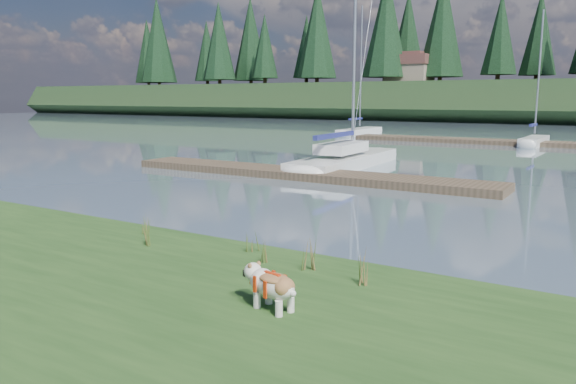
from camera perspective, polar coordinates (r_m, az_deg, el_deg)
The scene contains 20 objects.
ground at distance 41.07m, azimuth 21.59°, elevation 4.49°, with size 200.00×200.00×0.00m, color gray.
bank at distance 9.14m, azimuth -27.11°, elevation -10.81°, with size 60.00×9.00×0.35m, color #2B4D1E.
bulldog at distance 7.69m, azimuth -1.63°, elevation -9.33°, with size 0.97×0.52×0.57m.
sailboat_main at distance 26.61m, azimuth 6.50°, elevation 3.57°, with size 2.53×9.97×14.10m.
dock_near at distance 22.63m, azimuth 1.28°, elevation 1.88°, with size 16.00×2.00×0.30m, color #4C3D2C.
dock_far at distance 40.74m, azimuth 24.37°, elevation 4.48°, with size 26.00×2.20×0.30m, color #4C3D2C.
sailboat_bg_0 at distance 49.00m, azimuth 7.59°, elevation 6.18°, with size 1.60×7.39×10.75m.
sailboat_bg_2 at distance 41.49m, azimuth 23.84°, elevation 4.85°, with size 1.24×5.76×8.88m.
weed_0 at distance 11.26m, azimuth -14.43°, elevation -4.03°, with size 0.17×0.14×0.61m.
weed_1 at distance 10.53m, azimuth -3.73°, elevation -5.12°, with size 0.17×0.14×0.42m.
weed_2 at distance 9.36m, azimuth 2.24°, elevation -6.51°, with size 0.17×0.14×0.61m.
weed_3 at distance 12.16m, azimuth -14.25°, elevation -3.28°, with size 0.17×0.14×0.47m.
weed_4 at distance 9.88m, azimuth -2.59°, elevation -6.10°, with size 0.17×0.14×0.42m.
weed_5 at distance 8.77m, azimuth 7.64°, elevation -7.41°, with size 0.17×0.14×0.71m.
mud_lip at distance 11.87m, azimuth -8.52°, elevation -5.78°, with size 60.00×0.50×0.14m, color #33281C.
conifer_0 at distance 99.82m, azimuth -7.03°, elevation 14.99°, with size 5.72×5.72×14.15m.
conifer_1 at distance 94.47m, azimuth 1.90°, elevation 14.54°, with size 4.40×4.40×11.30m.
conifer_2 at distance 85.36m, azimuth 9.94°, elevation 16.45°, with size 6.60×6.60×16.05m.
conifer_3 at distance 84.52m, azimuth 20.76°, elevation 14.82°, with size 4.84×4.84×12.25m.
house_0 at distance 85.60m, azimuth 12.24°, elevation 12.17°, with size 6.30×5.30×4.65m.
Camera 1 is at (7.51, -10.25, 3.20)m, focal length 35.00 mm.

